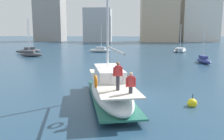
{
  "coord_description": "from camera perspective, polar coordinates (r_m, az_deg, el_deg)",
  "views": [
    {
      "loc": [
        0.11,
        -16.9,
        4.67
      ],
      "look_at": [
        -0.96,
        0.45,
        1.8
      ],
      "focal_mm": 37.9,
      "sensor_mm": 36.0,
      "label": 1
    }
  ],
  "objects": [
    {
      "name": "waterfront_buildings",
      "position": [
        109.57,
        7.9,
        12.86
      ],
      "size": [
        82.45,
        17.56,
        25.71
      ],
      "color": "gray",
      "rests_on": "ground"
    },
    {
      "name": "moored_catamaran",
      "position": [
        37.23,
        21.23,
        2.25
      ],
      "size": [
        1.52,
        4.38,
        5.21
      ],
      "color": "navy",
      "rests_on": "ground"
    },
    {
      "name": "ground_plane",
      "position": [
        17.53,
        3.05,
        -6.09
      ],
      "size": [
        400.0,
        400.0,
        0.0
      ],
      "primitive_type": "plane",
      "color": "navy"
    },
    {
      "name": "moored_sloop_far",
      "position": [
        54.18,
        -19.49,
        4.49
      ],
      "size": [
        5.02,
        4.19,
        7.35
      ],
      "color": "#4C4C51",
      "rests_on": "ground"
    },
    {
      "name": "moored_cutter_right",
      "position": [
        52.82,
        -2.95,
        4.85
      ],
      "size": [
        5.05,
        1.78,
        6.06
      ],
      "color": "silver",
      "rests_on": "ground"
    },
    {
      "name": "moored_sloop_near",
      "position": [
        46.18,
        -19.01,
        3.7
      ],
      "size": [
        4.61,
        1.41,
        6.95
      ],
      "color": "#4C4C51",
      "rests_on": "ground"
    },
    {
      "name": "main_sailboat",
      "position": [
        15.91,
        -0.49,
        -4.27
      ],
      "size": [
        4.39,
        9.89,
        13.95
      ],
      "color": "silver",
      "rests_on": "ground"
    },
    {
      "name": "moored_cutter_left",
      "position": [
        54.85,
        16.14,
        4.69
      ],
      "size": [
        3.84,
        5.18,
        6.18
      ],
      "color": "silver",
      "rests_on": "ground"
    },
    {
      "name": "mooring_buoy",
      "position": [
        15.83,
        18.79,
        -7.6
      ],
      "size": [
        0.61,
        0.61,
        0.91
      ],
      "color": "yellow",
      "rests_on": "ground"
    }
  ]
}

